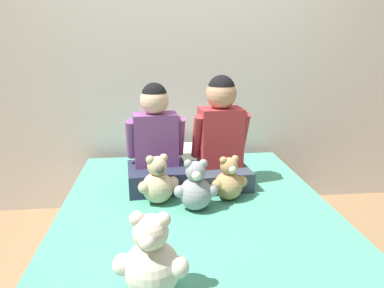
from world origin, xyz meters
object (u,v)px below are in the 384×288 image
teddy_bear_held_by_right_child (229,181)px  teddy_bear_held_by_left_child (158,183)px  child_on_left (156,146)px  teddy_bear_at_foot_of_bed (152,261)px  bed (199,255)px  teddy_bear_between_children (196,189)px  child_on_right (221,137)px  pillow_at_headboard (185,155)px

teddy_bear_held_by_right_child → teddy_bear_held_by_left_child: bearing=166.4°
child_on_left → teddy_bear_at_foot_of_bed: (-0.03, -0.94, -0.12)m
teddy_bear_held_by_left_child → teddy_bear_held_by_right_child: teddy_bear_held_by_left_child is taller
bed → teddy_bear_between_children: bearing=95.7°
child_on_right → teddy_bear_between_children: 0.42m
bed → teddy_bear_between_children: teddy_bear_between_children is taller
bed → child_on_left: size_ratio=3.16×
teddy_bear_held_by_right_child → teddy_bear_at_foot_of_bed: teddy_bear_at_foot_of_bed is taller
teddy_bear_held_by_left_child → teddy_bear_held_by_right_child: size_ratio=1.08×
teddy_bear_held_by_left_child → bed: bearing=-60.2°
teddy_bear_held_by_left_child → teddy_bear_between_children: bearing=-46.1°
teddy_bear_between_children → teddy_bear_at_foot_of_bed: 0.65m
pillow_at_headboard → child_on_right: bearing=-65.7°
child_on_right → teddy_bear_at_foot_of_bed: bearing=-119.2°
child_on_left → teddy_bear_held_by_right_child: bearing=-35.2°
child_on_left → teddy_bear_between_children: child_on_left is taller
teddy_bear_at_foot_of_bed → bed: bearing=76.8°
pillow_at_headboard → teddy_bear_held_by_right_child: bearing=-73.7°
child_on_right → teddy_bear_at_foot_of_bed: size_ratio=2.13×
teddy_bear_held_by_left_child → teddy_bear_held_by_right_child: bearing=-18.6°
child_on_left → teddy_bear_at_foot_of_bed: bearing=-96.6°
teddy_bear_held_by_left_child → teddy_bear_at_foot_of_bed: size_ratio=0.87×
child_on_right → teddy_bear_held_by_right_child: bearing=-94.6°
bed → child_on_right: child_on_right is taller
child_on_left → teddy_bear_between_children: 0.41m
teddy_bear_held_by_left_child → teddy_bear_at_foot_of_bed: 0.71m
teddy_bear_between_children → bed: bearing=-82.0°
teddy_bear_held_by_right_child → teddy_bear_at_foot_of_bed: (-0.42, -0.71, 0.02)m
bed → child_on_right: 0.68m
child_on_right → teddy_bear_held_by_right_child: size_ratio=2.64×
teddy_bear_held_by_right_child → child_on_right: bearing=77.5°
teddy_bear_held_by_left_child → teddy_bear_between_children: 0.22m
teddy_bear_between_children → teddy_bear_held_by_left_child: bearing=154.6°
teddy_bear_held_by_left_child → teddy_bear_between_children: size_ratio=1.00×
teddy_bear_between_children → child_on_left: bearing=123.2°
child_on_left → child_on_right: child_on_right is taller
teddy_bear_held_by_left_child → teddy_bear_held_by_right_child: 0.39m
teddy_bear_held_by_right_child → teddy_bear_at_foot_of_bed: 0.82m
bed → teddy_bear_held_by_right_child: teddy_bear_held_by_right_child is taller
child_on_left → pillow_at_headboard: (0.20, 0.41, -0.20)m
teddy_bear_held_by_right_child → teddy_bear_between_children: (-0.19, -0.10, 0.01)m
bed → teddy_bear_held_by_right_child: size_ratio=7.83×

